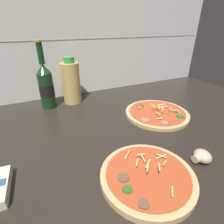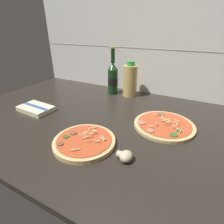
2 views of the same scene
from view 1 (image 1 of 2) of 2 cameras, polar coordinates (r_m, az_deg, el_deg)
counter_slab at (r=61.29cm, az=1.87°, el=-8.53°), size 160.00×90.00×2.50cm
tile_backsplash at (r=92.96cm, az=-11.64°, el=22.25°), size 160.00×1.13×60.00cm
pizza_near at (r=46.28cm, az=11.41°, el=-19.81°), size 23.14×23.14×4.79cm
pizza_far at (r=75.21cm, az=14.41°, el=-0.41°), size 25.95×25.95×4.71cm
beer_bottle at (r=81.93cm, az=-20.72°, el=8.06°), size 6.32×6.32×28.71cm
oil_bottle at (r=84.67cm, az=-13.20°, el=9.40°), size 8.45×8.45×21.28cm
mushroom_left at (r=55.20cm, az=27.27°, el=-12.76°), size 5.26×5.01×3.51cm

